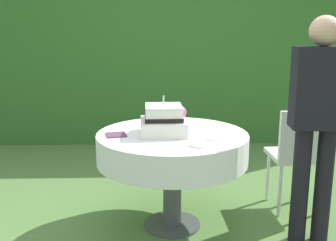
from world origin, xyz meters
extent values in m
plane|color=#547A3D|center=(0.00, 0.00, 0.00)|extent=(20.00, 20.00, 0.00)
cube|color=#336628|center=(0.00, 2.51, 1.24)|extent=(5.58, 0.44, 2.48)
cylinder|color=#4C4C51|center=(0.00, 0.00, 0.01)|extent=(0.44, 0.44, 0.02)
cylinder|color=#4C4C51|center=(0.00, 0.00, 0.36)|extent=(0.14, 0.14, 0.72)
cylinder|color=olive|center=(0.00, 0.00, 0.73)|extent=(1.10, 1.10, 0.03)
cylinder|color=white|center=(0.00, 0.00, 0.64)|extent=(1.13, 1.13, 0.22)
cube|color=white|center=(-0.07, -0.02, 0.80)|extent=(0.35, 0.35, 0.11)
cube|color=white|center=(-0.07, -0.02, 0.91)|extent=(0.27, 0.27, 0.11)
cube|color=black|center=(-0.07, -0.02, 0.88)|extent=(0.28, 0.28, 0.03)
sphere|color=#C6599E|center=(0.06, 0.12, 0.89)|extent=(0.10, 0.10, 0.10)
cylinder|color=silver|center=(-0.07, -0.02, 1.00)|extent=(0.01, 0.01, 0.07)
cylinder|color=white|center=(0.28, -0.18, 0.76)|extent=(0.11, 0.11, 0.01)
cylinder|color=white|center=(0.17, -0.33, 0.76)|extent=(0.14, 0.14, 0.01)
cube|color=#603856|center=(-0.41, -0.05, 0.76)|extent=(0.17, 0.17, 0.01)
cylinder|color=white|center=(1.19, 0.47, 0.23)|extent=(0.03, 0.03, 0.45)
cylinder|color=white|center=(0.87, 0.46, 0.23)|extent=(0.03, 0.03, 0.45)
cylinder|color=white|center=(1.21, 0.15, 0.23)|extent=(0.03, 0.03, 0.45)
cylinder|color=white|center=(0.89, 0.14, 0.23)|extent=(0.03, 0.03, 0.45)
cube|color=white|center=(1.04, 0.30, 0.47)|extent=(0.42, 0.42, 0.04)
cube|color=white|center=(1.05, 0.12, 0.69)|extent=(0.40, 0.06, 0.40)
cylinder|color=black|center=(1.06, -0.27, 0.42)|extent=(0.12, 0.12, 0.85)
cylinder|color=black|center=(0.90, -0.26, 0.42)|extent=(0.12, 0.12, 0.85)
cube|color=black|center=(0.98, -0.26, 1.12)|extent=(0.38, 0.23, 0.55)
sphere|color=tan|center=(0.98, -0.26, 1.50)|extent=(0.20, 0.20, 0.20)
camera|label=1|loc=(-0.12, -2.92, 1.51)|focal=43.21mm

